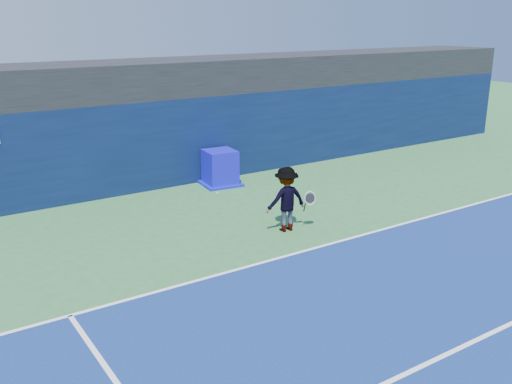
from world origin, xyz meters
The scene contains 8 objects.
ground centered at (0.00, 0.00, 0.00)m, with size 80.00×80.00×0.00m, color #306C38.
baseline centered at (0.00, 3.00, 0.01)m, with size 24.00×0.10×0.01m, color white.
service_line centered at (0.00, -2.00, 0.01)m, with size 24.00×0.10×0.01m, color white.
stadium_band centered at (0.00, 11.50, 3.60)m, with size 36.00×3.00×1.20m, color black.
back_wall_assembly centered at (0.00, 10.50, 1.50)m, with size 36.00×1.03×3.00m.
equipment_cart centered at (2.11, 9.35, 0.56)m, with size 1.42×1.42×1.23m.
tennis_player centered at (1.38, 4.47, 0.90)m, with size 1.37×0.78×1.80m.
tennis_ball centered at (0.26, 6.29, 0.80)m, with size 0.06×0.06×0.06m.
Camera 1 is at (-7.47, -7.39, 5.66)m, focal length 40.00 mm.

